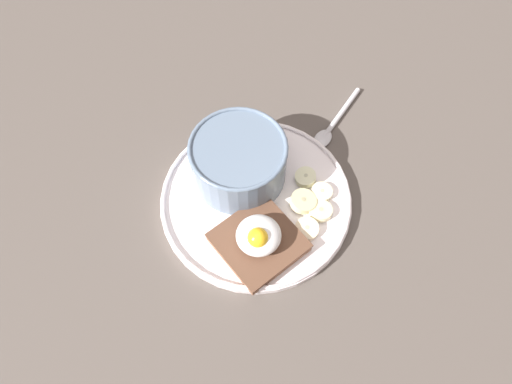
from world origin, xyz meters
TOP-DOWN VIEW (x-y plane):
  - ground_plane at (0.00, 0.00)cm, footprint 120.00×120.00cm
  - plate at (0.00, 0.00)cm, footprint 26.56×26.56cm
  - oatmeal_bowl at (-0.61, 4.60)cm, footprint 13.30×13.30cm
  - toast_slice at (-2.37, -6.40)cm, footprint 12.39×12.39cm
  - poached_egg at (-2.44, -6.51)cm, footprint 5.84×5.78cm
  - banana_slice_front at (5.64, -3.23)cm, footprint 4.40×4.29cm
  - banana_slice_left at (7.55, 0.21)cm, footprint 3.40×3.28cm
  - banana_slice_back at (8.70, -2.85)cm, footprint 4.09×4.08cm
  - banana_slice_right at (4.30, -7.10)cm, footprint 4.00×4.06cm
  - banana_slice_inner at (7.24, -5.38)cm, footprint 4.22×4.26cm
  - spoon at (15.89, 7.41)cm, footprint 11.82×8.52cm

SIDE VIEW (x-z plane):
  - ground_plane at x=0.00cm, z-range 0.00..2.00cm
  - spoon at x=15.89cm, z-range 2.00..2.80cm
  - plate at x=0.00cm, z-range 2.00..3.60cm
  - banana_slice_back at x=8.70cm, z-range 2.97..3.94cm
  - banana_slice_inner at x=7.24cm, z-range 2.93..4.09cm
  - banana_slice_right at x=4.30cm, z-range 2.93..4.22cm
  - banana_slice_front at x=5.64cm, z-range 2.85..4.60cm
  - banana_slice_left at x=7.55cm, z-range 2.92..4.55cm
  - toast_slice at x=-2.37cm, z-range 3.09..4.66cm
  - poached_egg at x=-2.44cm, z-range 4.30..8.00cm
  - oatmeal_bowl at x=-0.61cm, z-range 2.88..9.96cm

